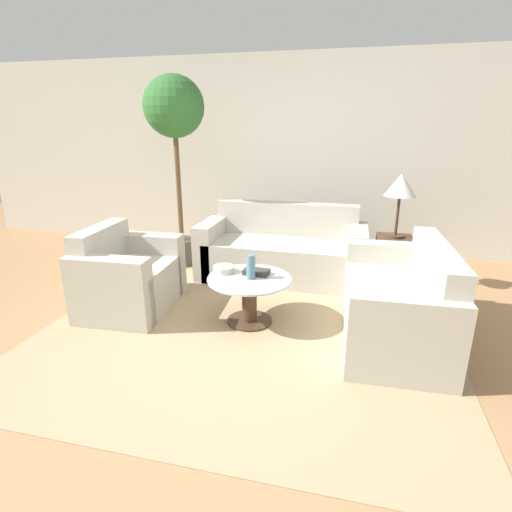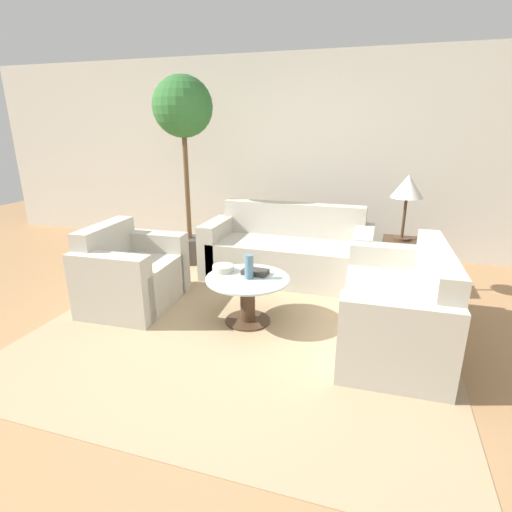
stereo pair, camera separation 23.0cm
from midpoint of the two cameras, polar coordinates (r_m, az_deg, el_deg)
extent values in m
plane|color=#9E754C|center=(3.22, -1.99, -13.76)|extent=(14.00, 14.00, 0.00)
cube|color=beige|center=(5.63, 8.18, 13.94)|extent=(10.00, 0.06, 2.60)
cube|color=tan|center=(3.68, 0.63, -9.29)|extent=(3.44, 3.31, 0.01)
cube|color=#B2AD9E|center=(4.61, 5.78, -0.60)|extent=(1.68, 0.81, 0.45)
cube|color=#B2AD9E|center=(4.85, 6.62, 2.68)|extent=(1.68, 0.18, 0.83)
cube|color=#B2AD9E|center=(4.81, -4.00, 1.43)|extent=(0.20, 0.81, 0.64)
cube|color=#B2AD9E|center=(4.50, 16.31, -0.46)|extent=(0.20, 0.81, 0.64)
cube|color=#B2AD9E|center=(4.09, -15.36, -3.71)|extent=(0.78, 0.82, 0.45)
cube|color=#B2AD9E|center=(4.17, -18.92, -1.06)|extent=(0.22, 0.79, 0.80)
cube|color=#B2AD9E|center=(3.74, -18.39, -4.49)|extent=(0.75, 0.24, 0.64)
cube|color=#B2AD9E|center=(4.37, -12.97, -0.73)|extent=(0.75, 0.24, 0.64)
cube|color=#B2AD9E|center=(3.50, 20.52, -8.06)|extent=(0.80, 1.30, 0.45)
cube|color=#B2AD9E|center=(3.47, 25.68, -5.65)|extent=(0.22, 1.28, 0.81)
cube|color=#B2AD9E|center=(4.05, 20.07, -2.94)|extent=(0.77, 0.22, 0.64)
cube|color=#B2AD9E|center=(2.89, 21.60, -11.84)|extent=(0.77, 0.22, 0.64)
cylinder|color=#422D1E|center=(3.68, 0.63, -9.21)|extent=(0.41, 0.41, 0.02)
cylinder|color=#422D1E|center=(3.59, 0.64, -6.44)|extent=(0.13, 0.13, 0.41)
cylinder|color=#B2C6C6|center=(3.51, 0.66, -3.26)|extent=(0.74, 0.74, 0.02)
cube|color=#422D1E|center=(4.54, 21.05, -1.27)|extent=(0.36, 0.36, 0.57)
cylinder|color=#422D1E|center=(4.45, 21.49, 2.35)|extent=(0.18, 0.18, 0.02)
cylinder|color=#422D1E|center=(4.40, 21.81, 5.09)|extent=(0.03, 0.03, 0.41)
cone|color=beige|center=(4.35, 22.31, 9.19)|extent=(0.32, 0.32, 0.23)
cylinder|color=#3D3833|center=(5.22, -8.11, 0.85)|extent=(0.37, 0.37, 0.32)
cylinder|color=brown|center=(5.03, -8.55, 10.20)|extent=(0.06, 0.06, 1.39)
sphere|color=#2D662D|center=(4.99, -9.06, 20.34)|extent=(0.70, 0.70, 0.70)
cylinder|color=slate|center=(3.45, 0.90, -1.56)|extent=(0.08, 0.08, 0.21)
cylinder|color=beige|center=(3.65, -2.92, -1.79)|extent=(0.20, 0.20, 0.06)
cube|color=#38332D|center=(3.58, 1.72, -2.30)|extent=(0.24, 0.16, 0.04)
camera|label=1|loc=(0.11, -88.22, 0.59)|focal=28.00mm
camera|label=2|loc=(0.11, 91.78, -0.59)|focal=28.00mm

